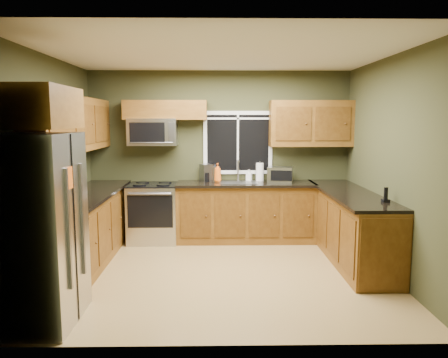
{
  "coord_description": "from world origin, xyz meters",
  "views": [
    {
      "loc": [
        -0.05,
        -5.31,
        1.92
      ],
      "look_at": [
        0.05,
        0.35,
        1.15
      ],
      "focal_mm": 35.0,
      "sensor_mm": 36.0,
      "label": 1
    }
  ],
  "objects_px": {
    "microwave": "(153,132)",
    "cordless_phone": "(386,198)",
    "soap_bottle_b": "(249,175)",
    "paper_towel_roll": "(260,172)",
    "coffee_maker": "(206,173)",
    "toaster_oven": "(280,175)",
    "soap_bottle_a": "(218,173)",
    "refrigerator": "(36,230)",
    "range": "(153,212)",
    "kettle": "(215,173)"
  },
  "relations": [
    {
      "from": "soap_bottle_a",
      "to": "soap_bottle_b",
      "type": "relative_size",
      "value": 1.64
    },
    {
      "from": "kettle",
      "to": "soap_bottle_a",
      "type": "bearing_deg",
      "value": -62.66
    },
    {
      "from": "toaster_oven",
      "to": "soap_bottle_a",
      "type": "relative_size",
      "value": 1.46
    },
    {
      "from": "toaster_oven",
      "to": "paper_towel_roll",
      "type": "xyz_separation_m",
      "value": [
        -0.31,
        0.15,
        0.02
      ]
    },
    {
      "from": "refrigerator",
      "to": "toaster_oven",
      "type": "xyz_separation_m",
      "value": [
        2.7,
        2.82,
        0.16
      ]
    },
    {
      "from": "range",
      "to": "microwave",
      "type": "height_order",
      "value": "microwave"
    },
    {
      "from": "refrigerator",
      "to": "cordless_phone",
      "type": "height_order",
      "value": "refrigerator"
    },
    {
      "from": "range",
      "to": "soap_bottle_b",
      "type": "xyz_separation_m",
      "value": [
        1.53,
        0.23,
        0.56
      ]
    },
    {
      "from": "refrigerator",
      "to": "microwave",
      "type": "bearing_deg",
      "value": 76.66
    },
    {
      "from": "toaster_oven",
      "to": "coffee_maker",
      "type": "distance_m",
      "value": 1.17
    },
    {
      "from": "cordless_phone",
      "to": "toaster_oven",
      "type": "bearing_deg",
      "value": 120.78
    },
    {
      "from": "microwave",
      "to": "soap_bottle_b",
      "type": "distance_m",
      "value": 1.68
    },
    {
      "from": "microwave",
      "to": "cordless_phone",
      "type": "bearing_deg",
      "value": -30.75
    },
    {
      "from": "range",
      "to": "coffee_maker",
      "type": "height_order",
      "value": "coffee_maker"
    },
    {
      "from": "soap_bottle_b",
      "to": "paper_towel_roll",
      "type": "bearing_deg",
      "value": -10.74
    },
    {
      "from": "cordless_phone",
      "to": "coffee_maker",
      "type": "bearing_deg",
      "value": 140.04
    },
    {
      "from": "coffee_maker",
      "to": "refrigerator",
      "type": "bearing_deg",
      "value": -117.46
    },
    {
      "from": "toaster_oven",
      "to": "coffee_maker",
      "type": "relative_size",
      "value": 1.58
    },
    {
      "from": "range",
      "to": "coffee_maker",
      "type": "xyz_separation_m",
      "value": [
        0.84,
        0.17,
        0.6
      ]
    },
    {
      "from": "coffee_maker",
      "to": "kettle",
      "type": "distance_m",
      "value": 0.14
    },
    {
      "from": "paper_towel_roll",
      "to": "soap_bottle_b",
      "type": "distance_m",
      "value": 0.18
    },
    {
      "from": "refrigerator",
      "to": "kettle",
      "type": "relative_size",
      "value": 6.25
    },
    {
      "from": "soap_bottle_b",
      "to": "cordless_phone",
      "type": "xyz_separation_m",
      "value": [
        1.5,
        -1.9,
        -0.04
      ]
    },
    {
      "from": "toaster_oven",
      "to": "cordless_phone",
      "type": "relative_size",
      "value": 2.42
    },
    {
      "from": "refrigerator",
      "to": "range",
      "type": "bearing_deg",
      "value": 76.03
    },
    {
      "from": "range",
      "to": "cordless_phone",
      "type": "relative_size",
      "value": 5.23
    },
    {
      "from": "kettle",
      "to": "soap_bottle_b",
      "type": "bearing_deg",
      "value": 5.17
    },
    {
      "from": "paper_towel_roll",
      "to": "toaster_oven",
      "type": "bearing_deg",
      "value": -25.54
    },
    {
      "from": "range",
      "to": "toaster_oven",
      "type": "height_order",
      "value": "toaster_oven"
    },
    {
      "from": "coffee_maker",
      "to": "paper_towel_roll",
      "type": "bearing_deg",
      "value": 1.9
    },
    {
      "from": "toaster_oven",
      "to": "kettle",
      "type": "xyz_separation_m",
      "value": [
        -1.03,
        0.13,
        0.01
      ]
    },
    {
      "from": "kettle",
      "to": "cordless_phone",
      "type": "bearing_deg",
      "value": -41.99
    },
    {
      "from": "refrigerator",
      "to": "paper_towel_roll",
      "type": "height_order",
      "value": "refrigerator"
    },
    {
      "from": "refrigerator",
      "to": "soap_bottle_a",
      "type": "height_order",
      "value": "refrigerator"
    },
    {
      "from": "paper_towel_roll",
      "to": "cordless_phone",
      "type": "height_order",
      "value": "paper_towel_roll"
    },
    {
      "from": "refrigerator",
      "to": "soap_bottle_a",
      "type": "distance_m",
      "value": 3.34
    },
    {
      "from": "range",
      "to": "kettle",
      "type": "bearing_deg",
      "value": 10.45
    },
    {
      "from": "refrigerator",
      "to": "paper_towel_roll",
      "type": "relative_size",
      "value": 5.65
    },
    {
      "from": "microwave",
      "to": "soap_bottle_a",
      "type": "relative_size",
      "value": 2.56
    },
    {
      "from": "coffee_maker",
      "to": "toaster_oven",
      "type": "bearing_deg",
      "value": -5.76
    },
    {
      "from": "refrigerator",
      "to": "soap_bottle_b",
      "type": "bearing_deg",
      "value": 53.51
    },
    {
      "from": "range",
      "to": "refrigerator",
      "type": "bearing_deg",
      "value": -103.97
    },
    {
      "from": "microwave",
      "to": "toaster_oven",
      "type": "distance_m",
      "value": 2.12
    },
    {
      "from": "refrigerator",
      "to": "kettle",
      "type": "distance_m",
      "value": 3.39
    },
    {
      "from": "kettle",
      "to": "soap_bottle_b",
      "type": "xyz_separation_m",
      "value": [
        0.55,
        0.05,
        -0.04
      ]
    },
    {
      "from": "microwave",
      "to": "soap_bottle_b",
      "type": "bearing_deg",
      "value": 3.53
    },
    {
      "from": "refrigerator",
      "to": "coffee_maker",
      "type": "bearing_deg",
      "value": 62.54
    },
    {
      "from": "toaster_oven",
      "to": "coffee_maker",
      "type": "height_order",
      "value": "coffee_maker"
    },
    {
      "from": "cordless_phone",
      "to": "refrigerator",
      "type": "bearing_deg",
      "value": -163.48
    },
    {
      "from": "refrigerator",
      "to": "cordless_phone",
      "type": "relative_size",
      "value": 10.04
    }
  ]
}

